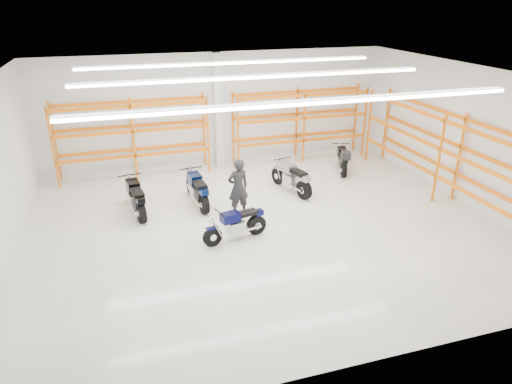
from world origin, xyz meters
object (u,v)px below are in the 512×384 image
object	(u,v)px
motorcycle_main	(238,225)
structural_column	(218,111)
motorcycle_back_b	(197,190)
motorcycle_back_c	(292,179)
standing_man	(238,188)
motorcycle_back_a	(136,198)
motorcycle_back_d	(342,160)

from	to	relation	value
motorcycle_main	structural_column	distance (m)	6.73
motorcycle_main	structural_column	world-z (taller)	structural_column
motorcycle_main	motorcycle_back_b	size ratio (longest dim) A/B	0.86
motorcycle_main	motorcycle_back_c	distance (m)	3.88
motorcycle_back_b	standing_man	world-z (taller)	standing_man
motorcycle_back_a	standing_man	size ratio (longest dim) A/B	1.22
motorcycle_back_a	motorcycle_main	bearing A→B (deg)	-43.95
motorcycle_back_a	standing_man	xyz separation A→B (m)	(3.10, -1.05, 0.41)
motorcycle_back_b	standing_man	distance (m)	1.64
motorcycle_back_b	motorcycle_main	bearing A→B (deg)	-75.62
motorcycle_back_b	structural_column	size ratio (longest dim) A/B	0.51
standing_man	structural_column	world-z (taller)	structural_column
motorcycle_back_c	motorcycle_back_d	bearing A→B (deg)	26.57
motorcycle_main	motorcycle_back_b	bearing A→B (deg)	104.38
motorcycle_main	structural_column	size ratio (longest dim) A/B	0.44
motorcycle_main	motorcycle_back_c	xyz separation A→B (m)	(2.72, 2.76, 0.06)
motorcycle_back_a	structural_column	xyz separation A→B (m)	(3.61, 3.83, 1.72)
motorcycle_back_c	standing_man	size ratio (longest dim) A/B	1.17
motorcycle_back_b	standing_man	size ratio (longest dim) A/B	1.21
motorcycle_back_a	structural_column	size ratio (longest dim) A/B	0.51
motorcycle_back_c	motorcycle_back_a	bearing A→B (deg)	-178.17
structural_column	motorcycle_back_c	bearing A→B (deg)	-63.84
motorcycle_back_d	motorcycle_back_c	bearing A→B (deg)	-153.43
motorcycle_main	structural_column	xyz separation A→B (m)	(0.93, 6.42, 1.79)
motorcycle_back_b	motorcycle_back_d	world-z (taller)	motorcycle_back_b
motorcycle_back_b	structural_column	bearing A→B (deg)	66.81
motorcycle_main	standing_man	world-z (taller)	standing_man
motorcycle_back_b	motorcycle_back_c	xyz separation A→B (m)	(3.41, 0.10, -0.01)
motorcycle_back_d	standing_man	size ratio (longest dim) A/B	1.09
motorcycle_main	motorcycle_back_b	xyz separation A→B (m)	(-0.68, 2.66, 0.06)
motorcycle_back_d	structural_column	size ratio (longest dim) A/B	0.46
motorcycle_back_d	structural_column	world-z (taller)	structural_column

